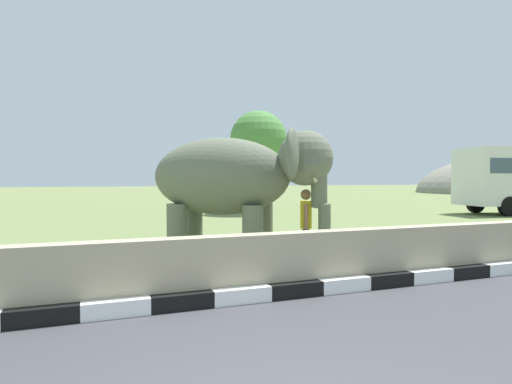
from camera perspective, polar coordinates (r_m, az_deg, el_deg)
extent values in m
cube|color=black|center=(6.33, -26.48, -14.56)|extent=(0.90, 0.20, 0.24)
cube|color=white|center=(6.31, -18.04, -14.52)|extent=(0.90, 0.20, 0.24)
cube|color=black|center=(6.42, -9.74, -14.18)|extent=(0.90, 0.20, 0.24)
cube|color=white|center=(6.64, -1.88, -13.60)|extent=(0.90, 0.20, 0.24)
cube|color=black|center=(6.98, 5.29, -12.85)|extent=(0.90, 0.20, 0.24)
cube|color=white|center=(7.41, 11.68, -12.01)|extent=(0.90, 0.20, 0.24)
cube|color=black|center=(7.92, 17.27, -11.16)|extent=(0.90, 0.20, 0.24)
cube|color=white|center=(8.50, 22.11, -10.32)|extent=(0.90, 0.20, 0.24)
cube|color=black|center=(9.13, 26.30, -9.54)|extent=(0.90, 0.20, 0.24)
cube|color=white|center=(9.80, 29.91, -8.83)|extent=(0.90, 0.20, 0.24)
cube|color=tan|center=(7.20, 4.95, -9.29)|extent=(28.00, 0.36, 1.00)
cylinder|color=#646C57|center=(9.78, 0.94, -5.35)|extent=(0.44, 0.44, 1.34)
cylinder|color=#646C57|center=(8.91, -0.43, -6.05)|extent=(0.44, 0.44, 1.34)
cylinder|color=#646C57|center=(10.31, -8.31, -5.01)|extent=(0.44, 0.44, 1.34)
cylinder|color=#646C57|center=(9.49, -10.44, -5.60)|extent=(0.44, 0.44, 1.34)
ellipsoid|color=#646C57|center=(9.51, -4.68, 2.08)|extent=(3.45, 3.11, 1.70)
sphere|color=#646C57|center=(9.08, 6.56, 4.50)|extent=(1.16, 1.16, 1.16)
ellipsoid|color=#D84C8C|center=(9.05, 8.38, 5.46)|extent=(0.67, 0.73, 0.44)
ellipsoid|color=#646C57|center=(9.87, 6.35, 4.57)|extent=(0.72, 0.87, 1.00)
ellipsoid|color=#646C57|center=(8.34, 4.81, 5.10)|extent=(0.72, 0.87, 1.00)
cylinder|color=#646C57|center=(9.03, 8.37, 1.02)|extent=(0.56, 0.59, 0.99)
cylinder|color=#646C57|center=(9.07, 9.07, -4.04)|extent=(0.40, 0.41, 0.82)
cone|color=beige|center=(9.32, 8.20, 1.66)|extent=(0.44, 0.54, 0.22)
cone|color=beige|center=(8.76, 7.79, 1.66)|extent=(0.44, 0.54, 0.22)
cylinder|color=navy|center=(9.57, 6.60, -7.09)|extent=(0.15, 0.15, 0.82)
cylinder|color=navy|center=(9.37, 6.62, -7.28)|extent=(0.15, 0.15, 0.82)
cube|color=yellow|center=(9.39, 6.63, -2.96)|extent=(0.39, 0.47, 0.58)
cylinder|color=#9E7251|center=(9.65, 6.60, -3.01)|extent=(0.13, 0.14, 0.52)
cylinder|color=#9E7251|center=(9.13, 6.66, -3.28)|extent=(0.12, 0.13, 0.52)
sphere|color=#9E7251|center=(9.36, 6.63, -0.34)|extent=(0.23, 0.23, 0.23)
cylinder|color=black|center=(26.75, 27.11, -1.40)|extent=(1.03, 0.45, 1.00)
cylinder|color=black|center=(25.01, 30.43, -1.66)|extent=(1.03, 0.45, 1.00)
cylinder|color=brown|center=(23.55, 0.32, 1.07)|extent=(0.36, 0.36, 3.20)
sphere|color=#4C863C|center=(23.64, 0.32, 7.01)|extent=(3.10, 3.10, 3.10)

